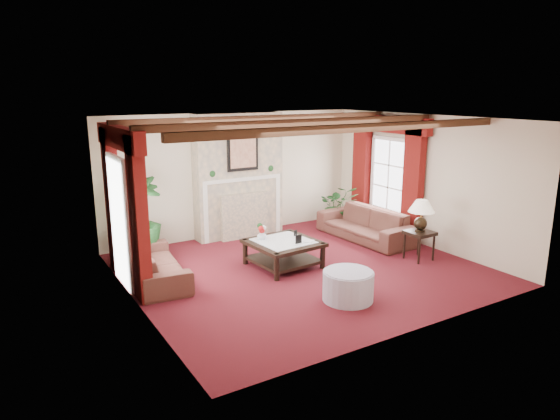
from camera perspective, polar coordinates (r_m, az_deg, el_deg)
floor at (r=9.15m, az=2.62°, el=-6.77°), size 6.00×6.00×0.00m
ceiling at (r=8.59m, az=2.82°, el=10.36°), size 6.00×6.00×0.00m
back_wall at (r=11.12m, az=-5.22°, el=4.08°), size 6.00×0.02×2.70m
left_wall at (r=7.56m, az=-16.52°, el=-1.04°), size 0.02×5.50×2.70m
right_wall at (r=10.71m, az=16.19°, el=3.22°), size 0.02×5.50×2.70m
ceiling_beams at (r=8.59m, az=2.82°, el=9.96°), size 6.00×3.00×0.12m
fireplace at (r=10.79m, az=-4.90°, el=11.01°), size 2.00×0.52×2.70m
french_door_left at (r=8.38m, az=-18.47°, el=5.67°), size 0.10×1.10×2.16m
french_door_right at (r=11.28m, az=12.61°, el=7.95°), size 0.10×1.10×2.16m
curtains_left at (r=8.36m, az=-17.95°, el=8.59°), size 0.20×2.40×2.55m
curtains_right at (r=11.17m, az=12.30°, el=10.07°), size 0.20×2.40×2.55m
sofa_left at (r=8.80m, az=-14.02°, el=-5.30°), size 2.15×1.03×0.79m
sofa_right at (r=10.95m, az=9.70°, el=-1.05°), size 2.33×0.85×0.89m
potted_palm at (r=9.81m, az=-16.04°, el=-3.00°), size 0.96×1.69×0.94m
small_plant at (r=11.92m, az=6.72°, el=-0.02°), size 1.76×1.77×0.78m
coffee_table at (r=9.22m, az=0.40°, el=-5.01°), size 1.26×1.26×0.48m
side_table at (r=9.93m, az=15.59°, el=-3.91°), size 0.60×0.60×0.56m
ottoman at (r=7.87m, az=7.78°, el=-8.60°), size 0.79×0.79×0.46m
table_lamp at (r=9.77m, az=15.82°, el=-0.59°), size 0.49×0.49×0.63m
flower_vase at (r=9.22m, az=-2.08°, el=-2.88°), size 0.28×0.28×0.18m
book at (r=9.02m, az=2.70°, el=-2.94°), size 0.22×0.19×0.27m
photo_frame_a at (r=8.97m, az=2.13°, el=-3.37°), size 0.13×0.03×0.17m
photo_frame_b at (r=9.44m, az=1.78°, el=-2.67°), size 0.09×0.05×0.12m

